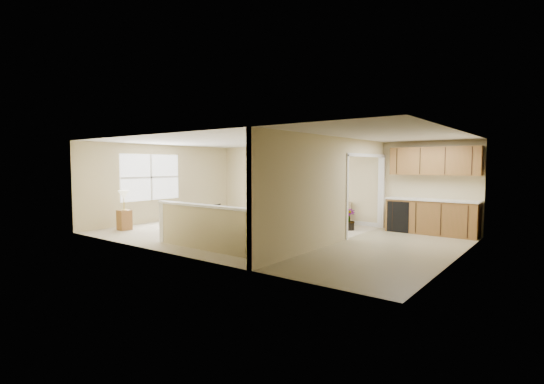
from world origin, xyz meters
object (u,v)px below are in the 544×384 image
Objects in this scene: accent_table at (295,207)px; palm_plant at (284,201)px; piano_bench at (235,222)px; small_plant at (349,221)px; loveseat at (324,214)px; piano at (197,205)px; lamp_stand at (124,213)px.

palm_plant reaches higher than accent_table.
small_plant is (2.53, 2.01, 0.01)m from piano_bench.
piano_bench is 0.38× the size of loveseat.
palm_plant is (-0.64, 0.27, 0.13)m from accent_table.
palm_plant is (1.49, 2.56, 0.04)m from piano.
lamp_stand is (-3.03, -4.20, -0.03)m from accent_table.
palm_plant reaches higher than piano_bench.
piano_bench is 2.42m from accent_table.
loveseat is at bearing 57.56° from piano_bench.
piano_bench is 0.67× the size of lamp_stand.
piano_bench is at bearing -144.00° from loveseat.
piano is 3.13m from accent_table.
palm_plant is (-0.17, 2.63, 0.38)m from piano_bench.
piano reaches higher than loveseat.
lamp_stand is at bearing -120.71° from piano.
piano_bench is 3.16m from lamp_stand.
piano is 0.99× the size of loveseat.
loveseat is 2.49× the size of accent_table.
lamp_stand reaches higher than small_plant.
piano is 2.12m from lamp_stand.
lamp_stand is (-4.07, -4.21, 0.12)m from loveseat.
palm_plant is 2.80m from small_plant.
small_plant is 0.54× the size of lamp_stand.
piano_bench is 2.66m from palm_plant.
accent_table is at bearing 170.29° from small_plant.
loveseat reaches higher than small_plant.
palm_plant reaches higher than loveseat.
piano_bench is 1.24× the size of small_plant.
accent_table is at bearing -22.74° from palm_plant.
lamp_stand is (-5.09, -3.85, 0.22)m from small_plant.
lamp_stand is at bearing -155.57° from loveseat.
loveseat is at bearing 0.31° from accent_table.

